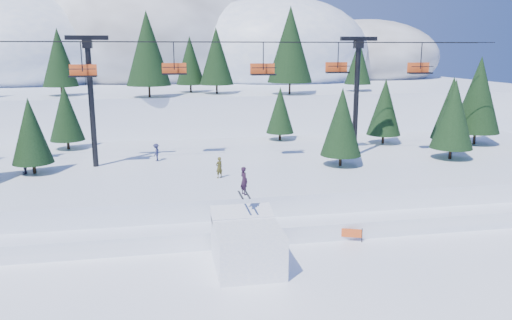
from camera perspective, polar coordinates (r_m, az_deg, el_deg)
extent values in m
plane|color=white|center=(26.00, -1.69, -14.34)|extent=(160.00, 160.00, 0.00)
cube|color=white|center=(42.38, -5.54, -1.84)|extent=(70.00, 22.00, 2.50)
cube|color=white|center=(33.07, -3.90, -7.27)|extent=(70.00, 6.00, 1.10)
cube|color=white|center=(91.39, -8.49, 6.96)|extent=(110.00, 60.00, 6.00)
ellipsoid|color=white|center=(97.99, -25.67, 11.20)|extent=(36.00, 32.40, 19.80)
ellipsoid|color=#605B59|center=(100.94, -12.42, 13.16)|extent=(44.00, 39.60, 26.40)
ellipsoid|color=white|center=(95.37, 2.41, 12.38)|extent=(34.00, 30.60, 19.72)
ellipsoid|color=#605B59|center=(107.30, 12.33, 11.44)|extent=(30.00, 27.00, 15.00)
cylinder|color=black|center=(62.48, -12.08, 7.68)|extent=(0.26, 0.26, 1.43)
cone|color=#183317|center=(62.27, -12.30, 12.38)|extent=(5.32, 5.32, 8.80)
cylinder|color=black|center=(66.27, -4.50, 8.08)|extent=(0.26, 0.26, 1.19)
cone|color=#183317|center=(66.08, -4.56, 11.77)|extent=(4.44, 4.44, 7.34)
cylinder|color=black|center=(65.32, 3.87, 8.18)|extent=(0.26, 0.26, 1.55)
cone|color=#183317|center=(65.14, 3.94, 13.05)|extent=(5.76, 5.76, 9.53)
cylinder|color=black|center=(67.80, -21.33, 7.36)|extent=(0.26, 0.26, 1.16)
cone|color=#183317|center=(67.61, -21.62, 10.86)|extent=(4.32, 4.32, 7.15)
cylinder|color=black|center=(71.35, 11.51, 8.11)|extent=(0.26, 0.26, 0.98)
cone|color=#183317|center=(71.17, 11.63, 10.92)|extent=(3.65, 3.65, 6.04)
cylinder|color=black|center=(69.01, -7.46, 8.13)|extent=(0.26, 0.26, 1.04)
cone|color=#183317|center=(68.83, -7.55, 11.22)|extent=(3.87, 3.87, 6.40)
cube|color=white|center=(27.66, -1.00, -9.89)|extent=(3.53, 4.36, 2.39)
cube|color=white|center=(28.94, -1.64, -6.22)|extent=(3.53, 1.53, 0.85)
imported|color=black|center=(28.10, -1.38, -2.38)|extent=(0.56, 0.69, 1.62)
cube|color=black|center=(28.29, -1.77, -4.01)|extent=(0.11, 1.65, 0.03)
cube|color=black|center=(28.36, -0.97, -3.97)|extent=(0.11, 1.65, 0.03)
cylinder|color=black|center=(41.48, -18.28, 6.05)|extent=(0.44, 0.44, 10.00)
cube|color=black|center=(41.26, -18.77, 13.10)|extent=(3.20, 0.35, 0.35)
cube|color=black|center=(41.26, -18.73, 12.48)|extent=(0.70, 0.70, 0.70)
cylinder|color=black|center=(44.34, 11.37, 6.82)|extent=(0.44, 0.44, 10.00)
cube|color=black|center=(44.14, 11.67, 13.42)|extent=(3.20, 0.35, 0.35)
cube|color=black|center=(44.13, 11.64, 12.84)|extent=(0.70, 0.70, 0.70)
cylinder|color=black|center=(40.09, -2.80, 13.34)|extent=(46.00, 0.06, 0.06)
cylinder|color=black|center=(42.47, -3.26, 13.29)|extent=(46.00, 0.06, 0.06)
cylinder|color=black|center=(40.12, -19.33, 11.09)|extent=(0.08, 0.08, 2.20)
cube|color=black|center=(40.16, -19.18, 9.03)|extent=(2.00, 0.75, 0.12)
cube|color=#DA4B1A|center=(40.52, -19.15, 9.69)|extent=(2.00, 0.10, 0.85)
cylinder|color=black|center=(39.79, -19.31, 9.78)|extent=(2.00, 0.06, 0.06)
cylinder|color=black|center=(42.12, -9.37, 11.66)|extent=(0.08, 0.08, 2.20)
cube|color=black|center=(42.16, -9.30, 9.69)|extent=(2.00, 0.75, 0.12)
cube|color=#DA4B1A|center=(42.52, -9.34, 10.32)|extent=(2.00, 0.10, 0.85)
cylinder|color=black|center=(41.79, -9.31, 10.42)|extent=(2.00, 0.06, 0.06)
cylinder|color=black|center=(40.52, 0.84, 11.79)|extent=(0.08, 0.08, 2.20)
cube|color=black|center=(40.57, 0.84, 9.74)|extent=(2.00, 0.75, 0.12)
cube|color=#DA4B1A|center=(40.92, 0.73, 10.39)|extent=(2.00, 0.10, 0.85)
cylinder|color=black|center=(40.20, 0.94, 10.50)|extent=(2.00, 0.06, 0.06)
cylinder|color=black|center=(44.77, 9.38, 11.70)|extent=(0.08, 0.08, 2.20)
cube|color=black|center=(44.82, 9.31, 9.85)|extent=(2.00, 0.75, 0.12)
cube|color=#DA4B1A|center=(45.16, 9.16, 10.45)|extent=(2.00, 0.10, 0.85)
cylinder|color=black|center=(44.47, 9.49, 10.53)|extent=(2.00, 0.06, 0.06)
cylinder|color=black|center=(45.27, 18.37, 11.25)|extent=(0.08, 0.08, 2.20)
cube|color=black|center=(45.31, 18.24, 9.42)|extent=(2.00, 0.75, 0.12)
cube|color=#DA4B1A|center=(45.63, 18.05, 10.02)|extent=(2.00, 0.10, 0.85)
cylinder|color=black|center=(44.99, 18.50, 10.09)|extent=(2.00, 0.06, 0.06)
cylinder|color=black|center=(46.01, 21.31, 0.71)|extent=(0.26, 0.26, 0.95)
cone|color=#183317|center=(45.48, 21.65, 4.91)|extent=(3.54, 3.54, 5.86)
cylinder|color=black|center=(50.86, 21.16, 1.78)|extent=(0.26, 0.26, 0.94)
cone|color=#183317|center=(50.39, 21.47, 5.55)|extent=(3.51, 3.51, 5.80)
cylinder|color=black|center=(54.17, 23.68, 2.32)|extent=(0.26, 0.26, 1.20)
cone|color=#183317|center=(53.65, 24.09, 6.84)|extent=(4.47, 4.47, 7.40)
cylinder|color=black|center=(51.51, 14.30, 2.35)|extent=(0.26, 0.26, 0.90)
cone|color=#183317|center=(51.06, 14.49, 5.90)|extent=(3.35, 3.35, 5.54)
cylinder|color=black|center=(50.33, -20.67, 1.66)|extent=(0.26, 0.26, 0.85)
cone|color=#183317|center=(49.88, -20.94, 5.09)|extent=(3.16, 3.16, 5.23)
cylinder|color=black|center=(51.86, 2.74, 2.72)|extent=(0.26, 0.26, 0.77)
cone|color=#183317|center=(51.46, 2.77, 5.73)|extent=(2.85, 2.85, 4.72)
cylinder|color=black|center=(41.47, -24.01, -0.86)|extent=(0.26, 0.26, 0.81)
cone|color=#183317|center=(40.95, -24.37, 3.07)|extent=(3.00, 3.00, 4.97)
cylinder|color=black|center=(40.94, 9.61, -0.04)|extent=(0.26, 0.26, 0.88)
cone|color=#183317|center=(40.38, 9.77, 4.33)|extent=(3.28, 3.28, 5.42)
imported|color=#19322D|center=(47.70, 10.08, 2.11)|extent=(0.64, 0.82, 1.49)
imported|color=#31283F|center=(41.52, -25.14, -0.23)|extent=(0.87, 1.01, 1.82)
imported|color=#262849|center=(42.87, -11.33, 0.88)|extent=(0.79, 1.08, 1.49)
imported|color=#49441A|center=(36.57, -4.24, -0.85)|extent=(0.69, 0.62, 1.58)
cylinder|color=black|center=(32.02, 6.95, -8.21)|extent=(0.06, 0.06, 0.90)
cylinder|color=black|center=(31.99, 12.01, -8.42)|extent=(0.06, 0.06, 0.90)
cube|color=#DA4B1A|center=(31.94, 9.48, -8.15)|extent=(2.62, 1.06, 0.55)
cylinder|color=black|center=(34.66, 11.80, -6.75)|extent=(0.06, 0.06, 0.90)
cylinder|color=black|center=(35.14, 16.36, -6.73)|extent=(0.06, 0.06, 0.90)
cube|color=#DA4B1A|center=(34.84, 14.11, -6.59)|extent=(2.71, 0.77, 0.55)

